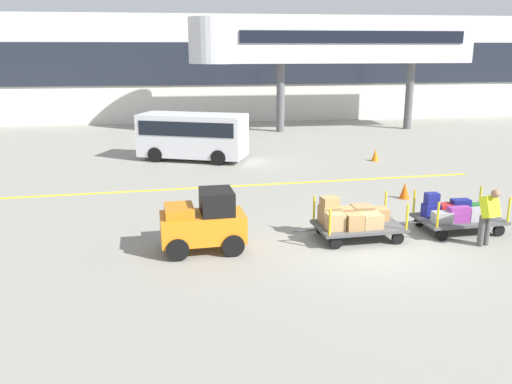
% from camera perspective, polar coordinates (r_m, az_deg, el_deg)
% --- Properties ---
extents(ground_plane, '(120.00, 120.00, 0.00)m').
position_cam_1_polar(ground_plane, '(14.21, 12.57, -5.89)').
color(ground_plane, gray).
extents(apron_lead_line, '(19.97, 1.52, 0.01)m').
position_cam_1_polar(apron_lead_line, '(19.97, -3.49, 0.58)').
color(apron_lead_line, yellow).
rests_on(apron_lead_line, ground_plane).
extents(terminal_building, '(53.87, 2.51, 7.19)m').
position_cam_1_polar(terminal_building, '(38.68, -0.96, 13.03)').
color(terminal_building, silver).
rests_on(terminal_building, ground_plane).
extents(jet_bridge, '(17.09, 3.00, 6.71)m').
position_cam_1_polar(jet_bridge, '(33.49, 6.95, 15.59)').
color(jet_bridge, silver).
rests_on(jet_bridge, ground_plane).
extents(baggage_tug, '(2.17, 1.35, 1.58)m').
position_cam_1_polar(baggage_tug, '(13.56, -5.56, -3.24)').
color(baggage_tug, orange).
rests_on(baggage_tug, ground_plane).
extents(baggage_cart_lead, '(3.04, 1.55, 1.13)m').
position_cam_1_polar(baggage_cart_lead, '(14.66, 10.39, -2.87)').
color(baggage_cart_lead, '#4C4C4F').
rests_on(baggage_cart_lead, ground_plane).
extents(baggage_cart_middle, '(3.04, 1.55, 1.10)m').
position_cam_1_polar(baggage_cart_middle, '(16.01, 20.48, -2.23)').
color(baggage_cart_middle, '#4C4C4F').
rests_on(baggage_cart_middle, ground_plane).
extents(baggage_handler, '(0.50, 0.51, 1.56)m').
position_cam_1_polar(baggage_handler, '(14.98, 23.49, -2.22)').
color(baggage_handler, '#4C4C4C').
rests_on(baggage_handler, ground_plane).
extents(shuttle_van, '(5.16, 3.53, 2.10)m').
position_cam_1_polar(shuttle_van, '(24.74, -6.76, 6.24)').
color(shuttle_van, silver).
rests_on(shuttle_van, ground_plane).
extents(safety_cone_near, '(0.36, 0.36, 0.55)m').
position_cam_1_polar(safety_cone_near, '(19.01, 15.55, 0.14)').
color(safety_cone_near, '#EA590F').
rests_on(safety_cone_near, ground_plane).
extents(safety_cone_far, '(0.36, 0.36, 0.55)m').
position_cam_1_polar(safety_cone_far, '(25.06, 12.59, 3.87)').
color(safety_cone_far, orange).
rests_on(safety_cone_far, ground_plane).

